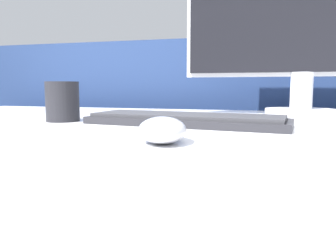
{
  "coord_description": "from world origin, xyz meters",
  "views": [
    {
      "loc": [
        0.15,
        -0.61,
        0.84
      ],
      "look_at": [
        0.02,
        -0.12,
        0.78
      ],
      "focal_mm": 35.0,
      "sensor_mm": 36.0,
      "label": 1
    }
  ],
  "objects_px": {
    "computer_mouse_near": "(162,130)",
    "keyboard": "(185,119)",
    "monitor": "(305,8)",
    "mug": "(63,101)"
  },
  "relations": [
    {
      "from": "computer_mouse_near",
      "to": "mug",
      "type": "distance_m",
      "value": 0.4
    },
    {
      "from": "computer_mouse_near",
      "to": "monitor",
      "type": "height_order",
      "value": "monitor"
    },
    {
      "from": "computer_mouse_near",
      "to": "mug",
      "type": "height_order",
      "value": "mug"
    },
    {
      "from": "computer_mouse_near",
      "to": "monitor",
      "type": "distance_m",
      "value": 0.66
    },
    {
      "from": "computer_mouse_near",
      "to": "keyboard",
      "type": "bearing_deg",
      "value": 78.56
    },
    {
      "from": "keyboard",
      "to": "monitor",
      "type": "bearing_deg",
      "value": 55.44
    },
    {
      "from": "keyboard",
      "to": "monitor",
      "type": "xyz_separation_m",
      "value": [
        0.27,
        0.31,
        0.29
      ]
    },
    {
      "from": "keyboard",
      "to": "mug",
      "type": "bearing_deg",
      "value": -171.84
    },
    {
      "from": "computer_mouse_near",
      "to": "keyboard",
      "type": "distance_m",
      "value": 0.24
    },
    {
      "from": "monitor",
      "to": "keyboard",
      "type": "bearing_deg",
      "value": -131.45
    }
  ]
}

